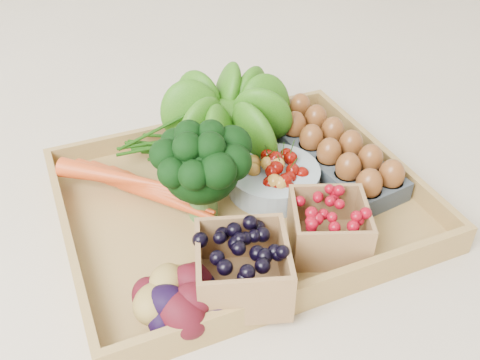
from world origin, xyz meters
name	(u,v)px	position (x,y,z in m)	size (l,w,h in m)	color
ground	(240,209)	(0.00, 0.00, 0.00)	(4.00, 4.00, 0.00)	beige
tray	(240,205)	(0.00, 0.00, 0.01)	(0.55, 0.45, 0.01)	#A98447
carrots	(149,189)	(-0.13, 0.06, 0.04)	(0.22, 0.16, 0.05)	#C14016
lettuce	(228,109)	(0.04, 0.15, 0.09)	(0.16, 0.16, 0.16)	#164D0C
broccoli	(202,186)	(-0.06, -0.01, 0.07)	(0.15, 0.15, 0.12)	black
cherry_bowl	(273,179)	(0.06, 0.01, 0.04)	(0.15, 0.15, 0.04)	#8C9EA5
egg_carton	(329,156)	(0.18, 0.04, 0.03)	(0.10, 0.30, 0.03)	#394249
potatoes	(179,290)	(-0.15, -0.17, 0.06)	(0.14, 0.14, 0.08)	#390911
punnet_blackberry	(243,268)	(-0.07, -0.17, 0.06)	(0.12, 0.12, 0.08)	black
punnet_raspberry	(329,226)	(0.08, -0.14, 0.05)	(0.11, 0.11, 0.07)	maroon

